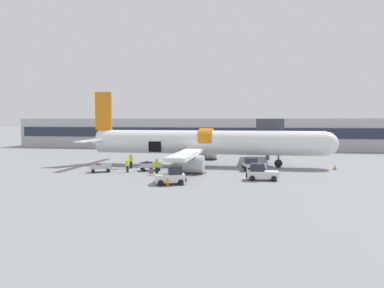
{
  "coord_description": "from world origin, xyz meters",
  "views": [
    {
      "loc": [
        6.96,
        -39.75,
        6.06
      ],
      "look_at": [
        -0.64,
        1.94,
        3.12
      ],
      "focal_mm": 32.0,
      "sensor_mm": 36.0,
      "label": 1
    }
  ],
  "objects_px": {
    "baggage_tug_rear": "(253,165)",
    "baggage_cart_loading": "(150,166)",
    "ground_crew_supervisor": "(131,161)",
    "baggage_cart_queued": "(101,168)",
    "suitcase_on_tarmac_spare": "(172,167)",
    "ground_crew_loader_a": "(157,166)",
    "suitcase_on_tarmac_upright": "(151,171)",
    "airplane": "(203,143)",
    "ground_crew_loader_b": "(127,165)",
    "ground_crew_driver": "(174,167)",
    "baggage_tug_lead": "(171,177)",
    "baggage_tug_mid": "(261,173)"
  },
  "relations": [
    {
      "from": "baggage_tug_rear",
      "to": "baggage_cart_loading",
      "type": "distance_m",
      "value": 12.43
    },
    {
      "from": "baggage_tug_rear",
      "to": "ground_crew_supervisor",
      "type": "distance_m",
      "value": 15.23
    },
    {
      "from": "baggage_cart_queued",
      "to": "suitcase_on_tarmac_spare",
      "type": "height_order",
      "value": "baggage_cart_queued"
    },
    {
      "from": "ground_crew_loader_a",
      "to": "suitcase_on_tarmac_upright",
      "type": "xyz_separation_m",
      "value": [
        -0.88,
        0.77,
        -0.67
      ]
    },
    {
      "from": "baggage_cart_loading",
      "to": "suitcase_on_tarmac_spare",
      "type": "distance_m",
      "value": 2.68
    },
    {
      "from": "baggage_tug_rear",
      "to": "baggage_cart_queued",
      "type": "xyz_separation_m",
      "value": [
        -17.67,
        -4.11,
        -0.23
      ]
    },
    {
      "from": "airplane",
      "to": "baggage_tug_rear",
      "type": "xyz_separation_m",
      "value": [
        6.69,
        -3.73,
        -2.3
      ]
    },
    {
      "from": "suitcase_on_tarmac_spare",
      "to": "ground_crew_loader_a",
      "type": "bearing_deg",
      "value": -101.91
    },
    {
      "from": "baggage_cart_queued",
      "to": "ground_crew_loader_b",
      "type": "bearing_deg",
      "value": 5.52
    },
    {
      "from": "baggage_cart_loading",
      "to": "ground_crew_driver",
      "type": "xyz_separation_m",
      "value": [
        3.55,
        -2.68,
        0.38
      ]
    },
    {
      "from": "ground_crew_supervisor",
      "to": "suitcase_on_tarmac_spare",
      "type": "height_order",
      "value": "ground_crew_supervisor"
    },
    {
      "from": "ground_crew_loader_b",
      "to": "ground_crew_driver",
      "type": "relative_size",
      "value": 0.93
    },
    {
      "from": "baggage_tug_lead",
      "to": "suitcase_on_tarmac_upright",
      "type": "height_order",
      "value": "baggage_tug_lead"
    },
    {
      "from": "baggage_tug_mid",
      "to": "ground_crew_loader_a",
      "type": "distance_m",
      "value": 11.45
    },
    {
      "from": "baggage_tug_mid",
      "to": "baggage_tug_rear",
      "type": "relative_size",
      "value": 1.12
    },
    {
      "from": "airplane",
      "to": "baggage_cart_loading",
      "type": "height_order",
      "value": "airplane"
    },
    {
      "from": "ground_crew_loader_a",
      "to": "ground_crew_loader_b",
      "type": "distance_m",
      "value": 4.06
    },
    {
      "from": "ground_crew_driver",
      "to": "suitcase_on_tarmac_upright",
      "type": "distance_m",
      "value": 2.86
    },
    {
      "from": "airplane",
      "to": "ground_crew_supervisor",
      "type": "xyz_separation_m",
      "value": [
        -8.52,
        -4.36,
        -2.0
      ]
    },
    {
      "from": "airplane",
      "to": "ground_crew_driver",
      "type": "distance_m",
      "value": 8.9
    },
    {
      "from": "suitcase_on_tarmac_spare",
      "to": "ground_crew_supervisor",
      "type": "bearing_deg",
      "value": 175.33
    },
    {
      "from": "ground_crew_loader_a",
      "to": "suitcase_on_tarmac_upright",
      "type": "relative_size",
      "value": 2.73
    },
    {
      "from": "airplane",
      "to": "ground_crew_supervisor",
      "type": "relative_size",
      "value": 18.23
    },
    {
      "from": "suitcase_on_tarmac_upright",
      "to": "suitcase_on_tarmac_spare",
      "type": "relative_size",
      "value": 0.85
    },
    {
      "from": "airplane",
      "to": "baggage_tug_rear",
      "type": "bearing_deg",
      "value": -29.12
    },
    {
      "from": "baggage_tug_rear",
      "to": "baggage_cart_queued",
      "type": "bearing_deg",
      "value": -166.92
    },
    {
      "from": "baggage_tug_rear",
      "to": "suitcase_on_tarmac_upright",
      "type": "relative_size",
      "value": 4.48
    },
    {
      "from": "baggage_tug_rear",
      "to": "ground_crew_loader_a",
      "type": "height_order",
      "value": "ground_crew_loader_a"
    },
    {
      "from": "baggage_tug_mid",
      "to": "baggage_cart_queued",
      "type": "bearing_deg",
      "value": 173.16
    },
    {
      "from": "baggage_tug_rear",
      "to": "ground_crew_loader_b",
      "type": "height_order",
      "value": "baggage_tug_rear"
    },
    {
      "from": "ground_crew_driver",
      "to": "airplane",
      "type": "bearing_deg",
      "value": 76.44
    },
    {
      "from": "baggage_tug_rear",
      "to": "ground_crew_loader_b",
      "type": "bearing_deg",
      "value": -165.29
    },
    {
      "from": "baggage_cart_loading",
      "to": "ground_crew_loader_b",
      "type": "relative_size",
      "value": 2.14
    },
    {
      "from": "suitcase_on_tarmac_upright",
      "to": "ground_crew_driver",
      "type": "bearing_deg",
      "value": -10.06
    },
    {
      "from": "baggage_tug_rear",
      "to": "ground_crew_loader_a",
      "type": "distance_m",
      "value": 11.69
    },
    {
      "from": "baggage_cart_queued",
      "to": "suitcase_on_tarmac_upright",
      "type": "height_order",
      "value": "baggage_cart_queued"
    },
    {
      "from": "airplane",
      "to": "baggage_cart_queued",
      "type": "distance_m",
      "value": 13.73
    },
    {
      "from": "baggage_cart_loading",
      "to": "baggage_cart_queued",
      "type": "bearing_deg",
      "value": -158.8
    },
    {
      "from": "baggage_cart_loading",
      "to": "ground_crew_loader_b",
      "type": "bearing_deg",
      "value": -140.91
    },
    {
      "from": "baggage_tug_lead",
      "to": "baggage_tug_rear",
      "type": "relative_size",
      "value": 1.06
    },
    {
      "from": "ground_crew_supervisor",
      "to": "suitcase_on_tarmac_upright",
      "type": "height_order",
      "value": "ground_crew_supervisor"
    },
    {
      "from": "baggage_cart_loading",
      "to": "baggage_cart_queued",
      "type": "relative_size",
      "value": 1.02
    },
    {
      "from": "baggage_cart_queued",
      "to": "airplane",
      "type": "bearing_deg",
      "value": 35.49
    },
    {
      "from": "airplane",
      "to": "baggage_cart_queued",
      "type": "xyz_separation_m",
      "value": [
        -10.98,
        -7.83,
        -2.53
      ]
    },
    {
      "from": "ground_crew_loader_b",
      "to": "ground_crew_driver",
      "type": "height_order",
      "value": "ground_crew_driver"
    },
    {
      "from": "baggage_tug_lead",
      "to": "suitcase_on_tarmac_spare",
      "type": "distance_m",
      "value": 9.38
    },
    {
      "from": "baggage_tug_lead",
      "to": "airplane",
      "type": "bearing_deg",
      "value": 86.18
    },
    {
      "from": "baggage_tug_lead",
      "to": "baggage_cart_queued",
      "type": "bearing_deg",
      "value": 148.8
    },
    {
      "from": "baggage_tug_lead",
      "to": "ground_crew_supervisor",
      "type": "height_order",
      "value": "ground_crew_supervisor"
    },
    {
      "from": "ground_crew_loader_b",
      "to": "suitcase_on_tarmac_upright",
      "type": "xyz_separation_m",
      "value": [
        3.0,
        -0.4,
        -0.56
      ]
    }
  ]
}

